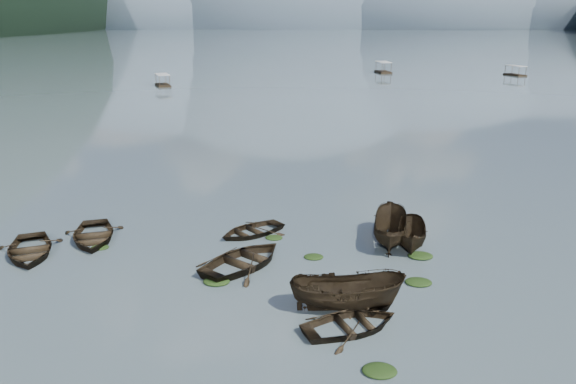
# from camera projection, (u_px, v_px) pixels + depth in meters

# --- Properties ---
(ground_plane) EXTENTS (2400.00, 2400.00, 0.00)m
(ground_plane) POSITION_uv_depth(u_px,v_px,m) (266.00, 336.00, 21.18)
(ground_plane) COLOR #49575C
(haze_mtn_a) EXTENTS (520.00, 520.00, 280.00)m
(haze_mtn_a) POSITION_uv_depth(u_px,v_px,m) (165.00, 27.00, 896.50)
(haze_mtn_a) COLOR #475666
(haze_mtn_a) RESTS_ON ground
(haze_mtn_b) EXTENTS (520.00, 520.00, 340.00)m
(haze_mtn_b) POSITION_uv_depth(u_px,v_px,m) (290.00, 27.00, 883.00)
(haze_mtn_b) COLOR #475666
(haze_mtn_b) RESTS_ON ground
(haze_mtn_c) EXTENTS (520.00, 520.00, 260.00)m
(haze_mtn_c) POSITION_uv_depth(u_px,v_px,m) (418.00, 27.00, 869.50)
(haze_mtn_c) COLOR #475666
(haze_mtn_c) RESTS_ON ground
(haze_mtn_d) EXTENTS (520.00, 520.00, 220.00)m
(haze_mtn_d) POSITION_uv_depth(u_px,v_px,m) (537.00, 27.00, 857.36)
(haze_mtn_d) COLOR #475666
(haze_mtn_d) RESTS_ON ground
(rowboat_0) EXTENTS (4.89, 5.51, 0.94)m
(rowboat_0) POSITION_uv_depth(u_px,v_px,m) (30.00, 255.00, 28.44)
(rowboat_0) COLOR black
(rowboat_0) RESTS_ON ground
(rowboat_1) EXTENTS (5.65, 5.97, 1.01)m
(rowboat_1) POSITION_uv_depth(u_px,v_px,m) (244.00, 266.00, 27.19)
(rowboat_1) COLOR black
(rowboat_1) RESTS_ON ground
(rowboat_2) EXTENTS (4.87, 2.18, 1.83)m
(rowboat_2) POSITION_uv_depth(u_px,v_px,m) (347.00, 310.00, 23.10)
(rowboat_2) COLOR black
(rowboat_2) RESTS_ON ground
(rowboat_3) EXTENTS (4.63, 4.64, 0.79)m
(rowboat_3) POSITION_uv_depth(u_px,v_px,m) (349.00, 298.00, 24.10)
(rowboat_3) COLOR black
(rowboat_3) RESTS_ON ground
(rowboat_4) EXTENTS (4.76, 4.24, 0.81)m
(rowboat_4) POSITION_uv_depth(u_px,v_px,m) (351.00, 329.00, 21.63)
(rowboat_4) COLOR black
(rowboat_4) RESTS_ON ground
(rowboat_5) EXTENTS (2.08, 4.19, 1.55)m
(rowboat_5) POSITION_uv_depth(u_px,v_px,m) (412.00, 246.00, 29.52)
(rowboat_5) COLOR black
(rowboat_5) RESTS_ON ground
(rowboat_6) EXTENTS (4.64, 5.43, 0.95)m
(rowboat_6) POSITION_uv_depth(u_px,v_px,m) (93.00, 240.00, 30.35)
(rowboat_6) COLOR black
(rowboat_6) RESTS_ON ground
(rowboat_7) EXTENTS (4.73, 4.66, 0.80)m
(rowboat_7) POSITION_uv_depth(u_px,v_px,m) (252.00, 234.00, 31.22)
(rowboat_7) COLOR black
(rowboat_7) RESTS_ON ground
(rowboat_8) EXTENTS (2.33, 4.91, 1.83)m
(rowboat_8) POSITION_uv_depth(u_px,v_px,m) (389.00, 242.00, 30.04)
(rowboat_8) COLOR black
(rowboat_8) RESTS_ON ground
(weed_clump_0) EXTENTS (1.22, 1.00, 0.27)m
(weed_clump_0) POSITION_uv_depth(u_px,v_px,m) (217.00, 283.00, 25.46)
(weed_clump_0) COLOR black
(weed_clump_0) RESTS_ON ground
(weed_clump_1) EXTENTS (1.00, 0.80, 0.22)m
(weed_clump_1) POSITION_uv_depth(u_px,v_px,m) (314.00, 258.00, 28.11)
(weed_clump_1) COLOR black
(weed_clump_1) RESTS_ON ground
(weed_clump_2) EXTENTS (1.21, 0.97, 0.26)m
(weed_clump_2) POSITION_uv_depth(u_px,v_px,m) (379.00, 372.00, 18.99)
(weed_clump_2) COLOR black
(weed_clump_2) RESTS_ON ground
(weed_clump_3) EXTENTS (0.93, 0.78, 0.21)m
(weed_clump_3) POSITION_uv_depth(u_px,v_px,m) (337.00, 281.00, 25.62)
(weed_clump_3) COLOR black
(weed_clump_3) RESTS_ON ground
(weed_clump_4) EXTENTS (1.22, 0.97, 0.25)m
(weed_clump_4) POSITION_uv_depth(u_px,v_px,m) (418.00, 283.00, 25.39)
(weed_clump_4) COLOR black
(weed_clump_4) RESTS_ON ground
(weed_clump_5) EXTENTS (0.94, 0.76, 0.20)m
(weed_clump_5) POSITION_uv_depth(u_px,v_px,m) (100.00, 248.00, 29.29)
(weed_clump_5) COLOR black
(weed_clump_5) RESTS_ON ground
(weed_clump_6) EXTENTS (0.95, 0.79, 0.20)m
(weed_clump_6) POSITION_uv_depth(u_px,v_px,m) (274.00, 238.00, 30.60)
(weed_clump_6) COLOR black
(weed_clump_6) RESTS_ON ground
(weed_clump_7) EXTENTS (1.26, 1.01, 0.28)m
(weed_clump_7) POSITION_uv_depth(u_px,v_px,m) (420.00, 257.00, 28.19)
(weed_clump_7) COLOR black
(weed_clump_7) RESTS_ON ground
(pontoon_left) EXTENTS (4.16, 5.69, 2.01)m
(pontoon_left) POSITION_uv_depth(u_px,v_px,m) (163.00, 86.00, 100.31)
(pontoon_left) COLOR black
(pontoon_left) RESTS_ON ground
(pontoon_centre) EXTENTS (3.52, 6.39, 2.32)m
(pontoon_centre) POSITION_uv_depth(u_px,v_px,m) (383.00, 73.00, 124.86)
(pontoon_centre) COLOR black
(pontoon_centre) RESTS_ON ground
(pontoon_right) EXTENTS (3.79, 5.60, 1.98)m
(pontoon_right) POSITION_uv_depth(u_px,v_px,m) (515.00, 76.00, 118.83)
(pontoon_right) COLOR black
(pontoon_right) RESTS_ON ground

